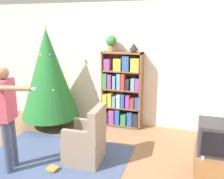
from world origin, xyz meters
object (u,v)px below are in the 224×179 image
at_px(christmas_tree, 48,74).
at_px(table_lamp, 134,47).
at_px(television, 213,137).
at_px(potted_plant, 111,42).
at_px(standing_person, 7,111).
at_px(bookshelf, 122,91).
at_px(armchair, 87,143).

bearing_deg(christmas_tree, table_lamp, 14.67).
xyz_separation_m(television, potted_plant, (-1.95, 1.53, 1.15)).
xyz_separation_m(television, table_lamp, (-1.47, 1.53, 1.06)).
bearing_deg(christmas_tree, standing_person, -78.38).
height_order(bookshelf, potted_plant, potted_plant).
bearing_deg(bookshelf, television, -41.77).
xyz_separation_m(bookshelf, television, (1.71, -1.53, -0.13)).
bearing_deg(standing_person, bookshelf, 139.85).
distance_m(bookshelf, armchair, 1.67).
distance_m(television, table_lamp, 2.37).
height_order(bookshelf, table_lamp, table_lamp).
height_order(standing_person, potted_plant, potted_plant).
bearing_deg(standing_person, christmas_tree, 179.14).
bearing_deg(standing_person, armchair, 106.54).
bearing_deg(television, christmas_tree, 161.25).
relative_size(potted_plant, table_lamp, 1.64).
bearing_deg(potted_plant, christmas_tree, -160.13).
bearing_deg(christmas_tree, armchair, -40.91).
bearing_deg(standing_person, television, 89.96).
distance_m(standing_person, table_lamp, 2.67).
xyz_separation_m(bookshelf, armchair, (-0.14, -1.60, -0.45)).
height_order(television, table_lamp, table_lamp).
relative_size(bookshelf, potted_plant, 4.87).
bearing_deg(bookshelf, christmas_tree, -163.31).
height_order(christmas_tree, armchair, christmas_tree).
distance_m(bookshelf, standing_person, 2.43).
relative_size(standing_person, table_lamp, 7.90).
distance_m(christmas_tree, armchair, 1.95).
xyz_separation_m(bookshelf, potted_plant, (-0.24, 0.01, 1.02)).
relative_size(armchair, standing_person, 0.58).
bearing_deg(potted_plant, standing_person, -112.45).
distance_m(armchair, potted_plant, 2.18).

